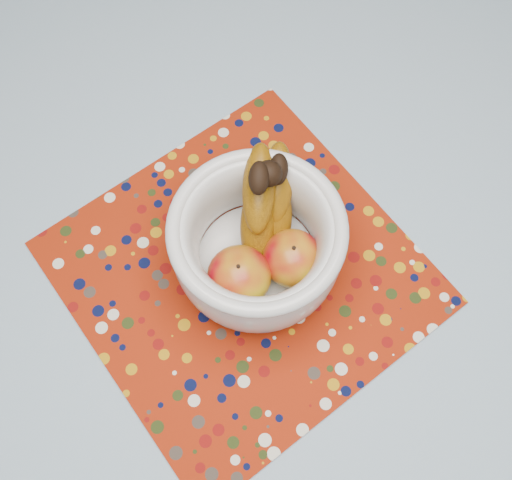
# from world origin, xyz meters

# --- Properties ---
(table) EXTENTS (1.20, 1.20, 0.75)m
(table) POSITION_xyz_m (0.00, 0.00, 0.67)
(table) COLOR brown
(table) RESTS_ON ground
(tablecloth) EXTENTS (1.32, 1.32, 0.01)m
(tablecloth) POSITION_xyz_m (0.00, 0.00, 0.76)
(tablecloth) COLOR #6288A3
(tablecloth) RESTS_ON table
(placemat) EXTENTS (0.57, 0.57, 0.00)m
(placemat) POSITION_xyz_m (-0.01, 0.02, 0.76)
(placemat) COLOR maroon
(placemat) RESTS_ON tablecloth
(fruit_bowl) EXTENTS (0.22, 0.24, 0.18)m
(fruit_bowl) POSITION_xyz_m (0.02, 0.04, 0.84)
(fruit_bowl) COLOR silver
(fruit_bowl) RESTS_ON placemat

